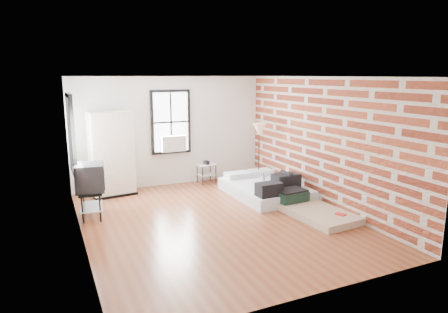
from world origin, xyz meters
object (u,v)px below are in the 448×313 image
mattress_main (266,188)px  wardrobe (111,154)px  mattress_bare (309,208)px  floor_lamp (259,133)px  side_table (206,168)px  tv_stand (90,179)px

mattress_main → wardrobe: wardrobe is taller
mattress_main → mattress_bare: bearing=-84.6°
mattress_bare → wardrobe: wardrobe is taller
mattress_main → floor_lamp: bearing=71.4°
side_table → tv_stand: 3.44m
side_table → wardrobe: bearing=-178.4°
wardrobe → tv_stand: size_ratio=1.81×
mattress_bare → wardrobe: (-3.48, 3.03, 0.88)m
side_table → mattress_bare: bearing=-71.4°
tv_stand → floor_lamp: bearing=16.5°
mattress_main → mattress_bare: (0.17, -1.45, -0.07)m
mattress_bare → mattress_main: bearing=92.2°
mattress_bare → side_table: bearing=104.1°
mattress_bare → side_table: (-1.04, 3.10, 0.28)m
mattress_main → side_table: mattress_main is taller
mattress_main → side_table: bearing=116.6°
mattress_main → mattress_bare: 1.46m
mattress_main → wardrobe: (-3.31, 1.58, 0.81)m
mattress_bare → tv_stand: bearing=153.8°
mattress_bare → tv_stand: size_ratio=1.71×
mattress_main → wardrobe: size_ratio=1.07×
wardrobe → side_table: bearing=-5.1°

